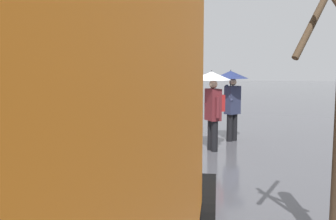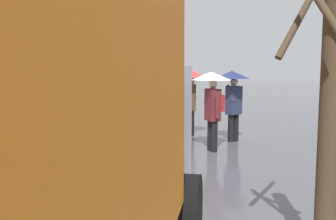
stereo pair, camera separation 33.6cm
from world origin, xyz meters
TOP-DOWN VIEW (x-y plane):
  - ground_plane at (0.00, 0.00)m, footprint 90.00×90.00m
  - slush_patch_near_cluster at (0.21, 2.21)m, footprint 2.12×2.12m
  - cargo_van_parked_right at (3.50, -0.93)m, footprint 2.23×5.36m
  - shopping_cart_vendor at (-0.33, 0.92)m, footprint 0.70×0.91m
  - hand_dolly_boxes at (0.25, 1.12)m, footprint 0.65×0.80m
  - pedestrian_pink_side at (-1.83, 0.26)m, footprint 1.04×1.04m
  - pedestrian_black_side at (0.97, 0.08)m, footprint 1.04×1.04m
  - pedestrian_white_side at (-0.51, -0.50)m, footprint 1.04×1.04m
  - pedestrian_far_side at (-1.32, 1.59)m, footprint 1.04×1.04m
  - bare_tree_near at (-2.97, 7.39)m, footprint 0.86×1.10m

SIDE VIEW (x-z plane):
  - ground_plane at x=0.00m, z-range 0.00..0.00m
  - slush_patch_near_cluster at x=0.21m, z-range 0.00..0.01m
  - hand_dolly_boxes at x=0.25m, z-range -0.18..1.14m
  - shopping_cart_vendor at x=-0.33m, z-range 0.05..1.09m
  - cargo_van_parked_right at x=3.50m, z-range -0.12..2.48m
  - pedestrian_white_side at x=-0.51m, z-range 0.50..2.64m
  - pedestrian_far_side at x=-1.32m, z-range 0.50..2.64m
  - pedestrian_pink_side at x=-1.83m, z-range 0.51..2.66m
  - pedestrian_black_side at x=0.97m, z-range 0.51..2.66m
  - bare_tree_near at x=-2.97m, z-range -0.02..3.49m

